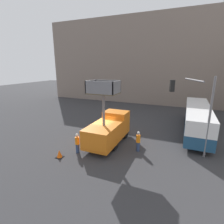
{
  "coord_description": "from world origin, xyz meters",
  "views": [
    {
      "loc": [
        7.61,
        -14.93,
        7.57
      ],
      "look_at": [
        0.93,
        0.7,
        3.05
      ],
      "focal_mm": 28.0,
      "sensor_mm": 36.0,
      "label": 1
    }
  ],
  "objects_px": {
    "city_bus": "(197,117)",
    "traffic_light_pole": "(198,105)",
    "utility_truck": "(109,128)",
    "road_worker_near_truck": "(77,143)",
    "road_worker_directing": "(138,141)",
    "traffic_cone_near_truck": "(59,154)"
  },
  "relations": [
    {
      "from": "utility_truck",
      "to": "road_worker_directing",
      "type": "xyz_separation_m",
      "value": [
        3.13,
        -0.45,
        -0.64
      ]
    },
    {
      "from": "utility_truck",
      "to": "road_worker_directing",
      "type": "relative_size",
      "value": 3.34
    },
    {
      "from": "road_worker_directing",
      "to": "city_bus",
      "type": "bearing_deg",
      "value": -136.49
    },
    {
      "from": "traffic_cone_near_truck",
      "to": "road_worker_near_truck",
      "type": "bearing_deg",
      "value": 54.1
    },
    {
      "from": "city_bus",
      "to": "traffic_light_pole",
      "type": "distance_m",
      "value": 7.11
    },
    {
      "from": "utility_truck",
      "to": "traffic_cone_near_truck",
      "type": "xyz_separation_m",
      "value": [
        -2.7,
        -4.22,
        -1.28
      ]
    },
    {
      "from": "utility_truck",
      "to": "traffic_light_pole",
      "type": "xyz_separation_m",
      "value": [
        7.62,
        0.37,
        2.95
      ]
    },
    {
      "from": "road_worker_directing",
      "to": "traffic_cone_near_truck",
      "type": "xyz_separation_m",
      "value": [
        -5.83,
        -3.77,
        -0.64
      ]
    },
    {
      "from": "road_worker_directing",
      "to": "traffic_cone_near_truck",
      "type": "height_order",
      "value": "road_worker_directing"
    },
    {
      "from": "traffic_light_pole",
      "to": "road_worker_near_truck",
      "type": "relative_size",
      "value": 3.72
    },
    {
      "from": "city_bus",
      "to": "traffic_cone_near_truck",
      "type": "distance_m",
      "value": 15.62
    },
    {
      "from": "city_bus",
      "to": "traffic_light_pole",
      "type": "xyz_separation_m",
      "value": [
        -0.55,
        -6.54,
        2.73
      ]
    },
    {
      "from": "utility_truck",
      "to": "road_worker_near_truck",
      "type": "relative_size",
      "value": 3.46
    },
    {
      "from": "utility_truck",
      "to": "road_worker_near_truck",
      "type": "height_order",
      "value": "utility_truck"
    },
    {
      "from": "road_worker_directing",
      "to": "traffic_cone_near_truck",
      "type": "bearing_deg",
      "value": 20.78
    },
    {
      "from": "utility_truck",
      "to": "road_worker_near_truck",
      "type": "bearing_deg",
      "value": -120.99
    },
    {
      "from": "utility_truck",
      "to": "city_bus",
      "type": "bearing_deg",
      "value": 40.22
    },
    {
      "from": "utility_truck",
      "to": "traffic_cone_near_truck",
      "type": "distance_m",
      "value": 5.17
    },
    {
      "from": "city_bus",
      "to": "traffic_light_pole",
      "type": "height_order",
      "value": "traffic_light_pole"
    },
    {
      "from": "traffic_light_pole",
      "to": "city_bus",
      "type": "bearing_deg",
      "value": 85.2
    },
    {
      "from": "traffic_light_pole",
      "to": "road_worker_near_truck",
      "type": "distance_m",
      "value": 10.56
    },
    {
      "from": "road_worker_near_truck",
      "to": "road_worker_directing",
      "type": "height_order",
      "value": "road_worker_directing"
    }
  ]
}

